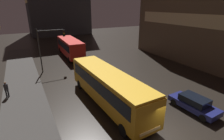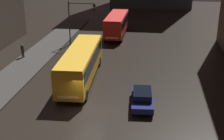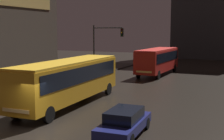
{
  "view_description": "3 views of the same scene",
  "coord_description": "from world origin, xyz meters",
  "px_view_note": "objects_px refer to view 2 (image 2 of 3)",
  "views": [
    {
      "loc": [
        -8.4,
        -7.1,
        8.89
      ],
      "look_at": [
        0.08,
        8.97,
        2.14
      ],
      "focal_mm": 28.0,
      "sensor_mm": 36.0,
      "label": 1
    },
    {
      "loc": [
        5.05,
        -22.08,
        12.25
      ],
      "look_at": [
        1.29,
        5.08,
        1.65
      ],
      "focal_mm": 50.0,
      "sensor_mm": 36.0,
      "label": 2
    },
    {
      "loc": [
        10.28,
        -12.93,
        5.35
      ],
      "look_at": [
        0.98,
        7.19,
        2.58
      ],
      "focal_mm": 50.0,
      "sensor_mm": 36.0,
      "label": 3
    }
  ],
  "objects_px": {
    "bus_far": "(117,23)",
    "pedestrian_mid": "(22,49)",
    "car_taxi": "(142,98)",
    "traffic_light_main": "(78,15)",
    "bus_near": "(81,62)"
  },
  "relations": [
    {
      "from": "bus_far",
      "to": "pedestrian_mid",
      "type": "distance_m",
      "value": 15.75
    },
    {
      "from": "bus_far",
      "to": "pedestrian_mid",
      "type": "relative_size",
      "value": 6.1
    },
    {
      "from": "car_taxi",
      "to": "pedestrian_mid",
      "type": "height_order",
      "value": "pedestrian_mid"
    },
    {
      "from": "bus_near",
      "to": "pedestrian_mid",
      "type": "bearing_deg",
      "value": -36.23
    },
    {
      "from": "bus_near",
      "to": "bus_far",
      "type": "height_order",
      "value": "bus_near"
    },
    {
      "from": "bus_near",
      "to": "traffic_light_main",
      "type": "relative_size",
      "value": 1.97
    },
    {
      "from": "bus_far",
      "to": "car_taxi",
      "type": "relative_size",
      "value": 2.28
    },
    {
      "from": "bus_near",
      "to": "car_taxi",
      "type": "xyz_separation_m",
      "value": [
        6.25,
        -4.56,
        -1.29
      ]
    },
    {
      "from": "car_taxi",
      "to": "pedestrian_mid",
      "type": "xyz_separation_m",
      "value": [
        -14.78,
        10.29,
        0.42
      ]
    },
    {
      "from": "bus_far",
      "to": "pedestrian_mid",
      "type": "xyz_separation_m",
      "value": [
        -9.86,
        -12.26,
        -0.84
      ]
    },
    {
      "from": "bus_near",
      "to": "bus_far",
      "type": "relative_size",
      "value": 1.17
    },
    {
      "from": "car_taxi",
      "to": "traffic_light_main",
      "type": "relative_size",
      "value": 0.73
    },
    {
      "from": "bus_near",
      "to": "pedestrian_mid",
      "type": "xyz_separation_m",
      "value": [
        -8.54,
        5.73,
        -0.87
      ]
    },
    {
      "from": "car_taxi",
      "to": "pedestrian_mid",
      "type": "bearing_deg",
      "value": -38.46
    },
    {
      "from": "bus_near",
      "to": "traffic_light_main",
      "type": "xyz_separation_m",
      "value": [
        -3.09,
        12.05,
        2.11
      ]
    }
  ]
}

